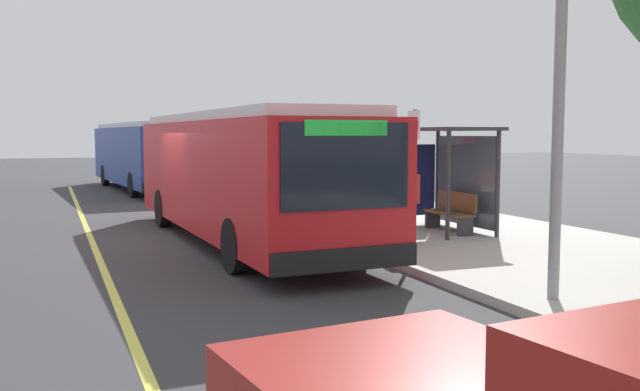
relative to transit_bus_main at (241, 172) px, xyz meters
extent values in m
plane|color=#38383A|center=(-1.18, -1.01, -1.62)|extent=(120.00, 120.00, 0.00)
cube|color=#B7B2A8|center=(-1.18, 4.99, -1.54)|extent=(44.00, 6.40, 0.15)
cube|color=#E0D64C|center=(-1.18, -3.21, -1.61)|extent=(36.00, 0.14, 0.01)
cube|color=red|center=(-0.02, -0.01, -0.07)|extent=(11.16, 2.94, 2.40)
cube|color=silver|center=(-0.02, -0.01, 1.23)|extent=(10.27, 2.66, 0.20)
cube|color=black|center=(5.54, 0.19, 0.37)|extent=(0.12, 2.17, 1.34)
cube|color=black|center=(-0.06, 1.28, 0.22)|extent=(9.75, 0.39, 1.06)
cube|color=white|center=(-0.06, 1.28, -1.05)|extent=(10.52, 0.40, 0.28)
cube|color=#26D83F|center=(5.54, 0.19, 0.95)|extent=(0.08, 1.40, 0.24)
cube|color=black|center=(5.55, 0.19, -1.09)|extent=(0.17, 2.50, 0.36)
cylinder|color=black|center=(3.38, 1.27, -1.12)|extent=(1.01, 0.32, 1.00)
cylinder|color=black|center=(3.46, -1.04, -1.12)|extent=(1.01, 0.32, 1.00)
cylinder|color=black|center=(-3.38, 1.03, -1.12)|extent=(1.01, 0.32, 1.00)
cylinder|color=black|center=(-3.30, -1.28, -1.12)|extent=(1.01, 0.32, 1.00)
cube|color=navy|center=(-15.99, -0.16, -0.07)|extent=(11.52, 3.43, 2.40)
cube|color=silver|center=(-15.99, -0.16, 1.23)|extent=(10.59, 3.11, 0.20)
cube|color=black|center=(-10.31, 0.28, 0.37)|extent=(0.21, 2.16, 1.34)
cube|color=black|center=(-16.09, 1.12, 0.22)|extent=(9.97, 0.82, 1.06)
cube|color=yellow|center=(-16.09, 1.13, -1.05)|extent=(10.76, 0.87, 0.28)
cube|color=#26D83F|center=(-10.31, 0.28, 0.95)|extent=(0.14, 1.40, 0.24)
cube|color=black|center=(-10.30, 0.28, -1.09)|extent=(0.28, 2.50, 0.36)
cylinder|color=black|center=(-12.57, 1.26, -1.12)|extent=(1.02, 0.36, 1.00)
cylinder|color=black|center=(-12.39, -1.04, -1.12)|extent=(1.02, 0.36, 1.00)
cylinder|color=black|center=(-19.48, 0.72, -1.12)|extent=(1.02, 0.36, 1.00)
cylinder|color=black|center=(-19.30, -1.58, -1.12)|extent=(1.02, 0.36, 1.00)
cylinder|color=#333338|center=(2.32, 5.32, -0.27)|extent=(0.10, 0.10, 2.40)
cylinder|color=#333338|center=(2.32, 4.02, -0.27)|extent=(0.10, 0.10, 2.40)
cylinder|color=#333338|center=(-0.28, 5.32, -0.27)|extent=(0.10, 0.10, 2.40)
cylinder|color=#333338|center=(-0.28, 4.02, -0.27)|extent=(0.10, 0.10, 2.40)
cube|color=#333338|center=(1.02, 4.67, 0.97)|extent=(2.90, 1.60, 0.08)
cube|color=#4C606B|center=(1.02, 5.32, -0.27)|extent=(2.47, 0.04, 2.16)
cube|color=navy|center=(-0.28, 4.67, -0.31)|extent=(0.06, 1.11, 1.82)
cube|color=brown|center=(1.20, 4.74, -1.02)|extent=(1.60, 0.44, 0.06)
cube|color=brown|center=(1.20, 4.98, -0.74)|extent=(1.60, 0.05, 0.44)
cube|color=#333338|center=(0.48, 4.74, -1.24)|extent=(0.08, 0.40, 0.45)
cube|color=#333338|center=(1.92, 4.74, -1.24)|extent=(0.08, 0.40, 0.45)
cylinder|color=#333338|center=(3.38, 2.58, -0.07)|extent=(0.07, 0.07, 2.80)
cube|color=white|center=(3.38, 2.56, 1.03)|extent=(0.44, 0.03, 0.56)
cube|color=red|center=(3.38, 2.55, 1.03)|extent=(0.40, 0.01, 0.16)
cylinder|color=#282D47|center=(2.36, 3.13, -1.04)|extent=(0.14, 0.14, 0.85)
cylinder|color=#282D47|center=(2.36, 2.95, -1.04)|extent=(0.14, 0.14, 0.85)
cube|color=red|center=(2.36, 3.04, -0.31)|extent=(0.24, 0.40, 0.62)
sphere|color=tan|center=(2.36, 3.04, 0.11)|extent=(0.22, 0.22, 0.22)
cylinder|color=gray|center=(7.54, 2.51, 1.73)|extent=(0.16, 0.16, 6.40)
camera|label=1|loc=(15.27, -4.07, 0.86)|focal=38.75mm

